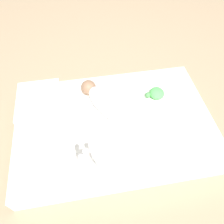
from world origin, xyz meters
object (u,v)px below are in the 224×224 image
at_px(pillow, 39,102).
at_px(bunny_plush, 84,170).
at_px(turtle_plush, 156,93).
at_px(swaddled_baby, 107,102).

xyz_separation_m(pillow, bunny_plush, (-0.30, 0.66, 0.09)).
height_order(bunny_plush, turtle_plush, bunny_plush).
bearing_deg(bunny_plush, swaddled_baby, -112.61).
distance_m(swaddled_baby, bunny_plush, 0.57).
height_order(swaddled_baby, turtle_plush, swaddled_baby).
bearing_deg(turtle_plush, swaddled_baby, 8.71).
bearing_deg(swaddled_baby, bunny_plush, 124.31).
height_order(pillow, turtle_plush, turtle_plush).
height_order(pillow, bunny_plush, bunny_plush).
bearing_deg(turtle_plush, pillow, -4.57).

